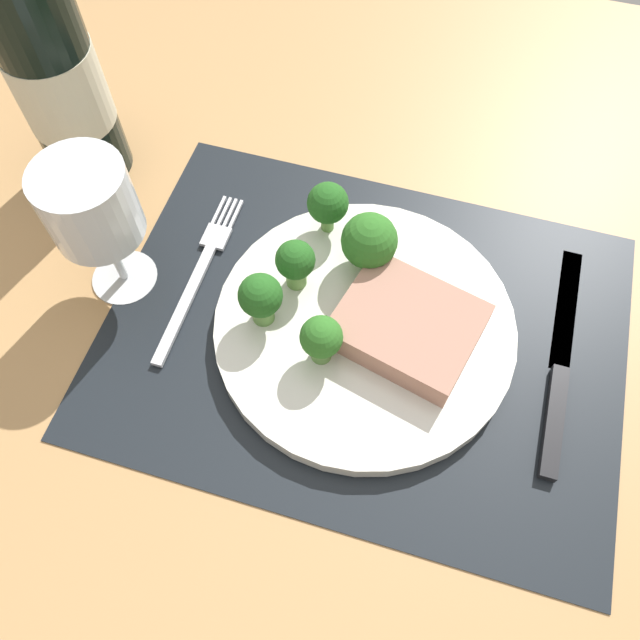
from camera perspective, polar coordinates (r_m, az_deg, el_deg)
ground_plane at (r=58.08cm, az=3.88°, el=-1.82°), size 140.00×110.00×3.00cm
placemat at (r=56.62cm, az=3.97°, el=-1.06°), size 45.67×34.61×0.30cm
plate at (r=55.79cm, az=4.03°, el=-0.60°), size 26.43×26.43×1.60cm
steak at (r=53.93cm, az=7.99°, el=-0.22°), size 13.41×11.95×2.68cm
broccoli_front_edge at (r=52.55cm, az=-5.39°, el=2.03°), size 3.78×3.78×5.55cm
broccoli_near_fork at (r=57.92cm, az=0.71°, el=10.44°), size 3.82×3.82×5.48cm
broccoli_back_left at (r=50.68cm, az=0.12°, el=-1.69°), size 3.54×3.54×5.17cm
broccoli_near_steak at (r=54.44cm, az=-2.24°, el=5.25°), size 3.50×3.50×5.30cm
broccoli_center at (r=55.49cm, az=4.47°, el=7.12°), size 5.01×5.01×6.04cm
fork at (r=60.29cm, az=-10.87°, el=4.18°), size 2.40×19.20×0.50cm
knife at (r=57.92cm, az=20.83°, el=-4.59°), size 1.80×23.00×0.80cm
wine_bottle at (r=64.96cm, az=-22.90°, el=19.90°), size 8.14×8.14×31.02cm
wine_glass at (r=54.61cm, az=-19.94°, el=9.33°), size 7.58×7.58×14.23cm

